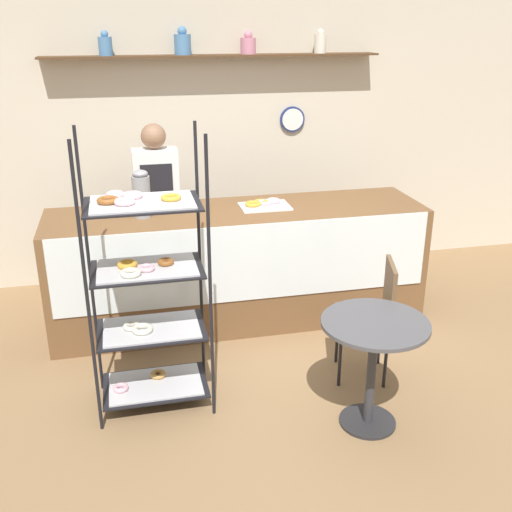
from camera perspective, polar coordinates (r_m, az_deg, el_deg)
name	(u,v)px	position (r m, az deg, el deg)	size (l,w,h in m)	color
ground_plane	(267,381)	(4.49, 1.06, -11.84)	(14.00, 14.00, 0.00)	olive
back_wall	(215,140)	(6.01, -3.96, 10.93)	(10.00, 0.30, 2.70)	beige
display_counter	(239,265)	(5.16, -1.67, -0.88)	(3.16, 0.81, 1.00)	brown
pastry_rack	(147,292)	(3.94, -10.35, -3.37)	(0.76, 0.49, 1.88)	black
person_worker	(158,206)	(5.49, -9.34, 4.71)	(0.39, 0.23, 1.64)	#282833
cafe_table	(373,348)	(3.85, 11.11, -8.63)	(0.67, 0.67, 0.75)	#262628
cafe_chair	(375,307)	(4.38, 11.30, -4.83)	(0.47, 0.47, 0.90)	black
coffee_carafe	(141,194)	(4.85, -10.86, 5.80)	(0.14, 0.14, 0.38)	gray
donut_tray_counter	(264,204)	(5.09, 0.73, 4.97)	(0.42, 0.30, 0.05)	silver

